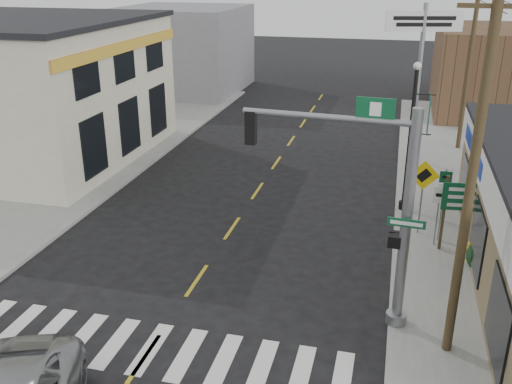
% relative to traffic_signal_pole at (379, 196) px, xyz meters
% --- Properties ---
extents(ground, '(140.00, 140.00, 0.00)m').
position_rel_traffic_signal_pole_xyz_m(ground, '(-5.46, -3.00, -3.84)').
color(ground, black).
rests_on(ground, ground).
extents(sidewalk_right, '(6.00, 38.00, 0.13)m').
position_rel_traffic_signal_pole_xyz_m(sidewalk_right, '(3.54, 10.00, -3.77)').
color(sidewalk_right, gray).
rests_on(sidewalk_right, ground).
extents(sidewalk_left, '(6.00, 38.00, 0.13)m').
position_rel_traffic_signal_pole_xyz_m(sidewalk_left, '(-14.46, 10.00, -3.77)').
color(sidewalk_left, gray).
rests_on(sidewalk_left, ground).
extents(center_line, '(0.12, 56.00, 0.01)m').
position_rel_traffic_signal_pole_xyz_m(center_line, '(-5.46, 5.00, -3.83)').
color(center_line, gold).
rests_on(center_line, ground).
extents(crosswalk, '(11.00, 2.20, 0.01)m').
position_rel_traffic_signal_pole_xyz_m(crosswalk, '(-5.46, -2.60, -3.83)').
color(crosswalk, silver).
rests_on(crosswalk, ground).
extents(left_building, '(12.00, 12.00, 6.80)m').
position_rel_traffic_signal_pole_xyz_m(left_building, '(-18.46, 11.00, -0.44)').
color(left_building, beige).
rests_on(left_building, ground).
extents(bldg_distant_right, '(8.00, 10.00, 5.60)m').
position_rel_traffic_signal_pole_xyz_m(bldg_distant_right, '(6.54, 27.00, -1.04)').
color(bldg_distant_right, brown).
rests_on(bldg_distant_right, ground).
extents(bldg_distant_left, '(9.00, 10.00, 6.40)m').
position_rel_traffic_signal_pole_xyz_m(bldg_distant_left, '(-16.46, 29.00, -0.64)').
color(bldg_distant_left, slate).
rests_on(bldg_distant_left, ground).
extents(traffic_signal_pole, '(4.92, 0.38, 6.23)m').
position_rel_traffic_signal_pole_xyz_m(traffic_signal_pole, '(0.00, 0.00, 0.00)').
color(traffic_signal_pole, gray).
rests_on(traffic_signal_pole, sidewalk_right).
extents(guide_sign, '(1.55, 0.13, 2.71)m').
position_rel_traffic_signal_pole_xyz_m(guide_sign, '(2.74, 4.87, -1.95)').
color(guide_sign, '#493922').
rests_on(guide_sign, sidewalk_right).
extents(fire_hydrant, '(0.23, 0.23, 0.74)m').
position_rel_traffic_signal_pole_xyz_m(fire_hydrant, '(3.04, 4.21, -3.31)').
color(fire_hydrant, gold).
rests_on(fire_hydrant, sidewalk_right).
extents(ped_crossing_sign, '(1.09, 0.08, 2.81)m').
position_rel_traffic_signal_pole_xyz_m(ped_crossing_sign, '(1.40, 6.05, -1.79)').
color(ped_crossing_sign, gray).
rests_on(ped_crossing_sign, sidewalk_right).
extents(lamp_post, '(0.77, 0.60, 5.90)m').
position_rel_traffic_signal_pole_xyz_m(lamp_post, '(0.90, 8.20, -0.29)').
color(lamp_post, black).
rests_on(lamp_post, sidewalk_right).
extents(dance_center_sign, '(3.58, 0.22, 7.62)m').
position_rel_traffic_signal_pole_xyz_m(dance_center_sign, '(1.12, 14.74, 1.95)').
color(dance_center_sign, gray).
rests_on(dance_center_sign, sidewalk_right).
extents(shrub_back, '(1.13, 1.13, 0.85)m').
position_rel_traffic_signal_pole_xyz_m(shrub_back, '(3.43, 3.81, -3.29)').
color(shrub_back, black).
rests_on(shrub_back, sidewalk_right).
extents(utility_pole_near, '(1.57, 0.24, 9.03)m').
position_rel_traffic_signal_pole_xyz_m(utility_pole_near, '(2.04, -0.88, 0.92)').
color(utility_pole_near, '#472E24').
rests_on(utility_pole_near, sidewalk_right).
extents(utility_pole_far, '(1.53, 0.23, 8.82)m').
position_rel_traffic_signal_pole_xyz_m(utility_pole_far, '(3.64, 17.53, 0.81)').
color(utility_pole_far, '#443721').
rests_on(utility_pole_far, sidewalk_right).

